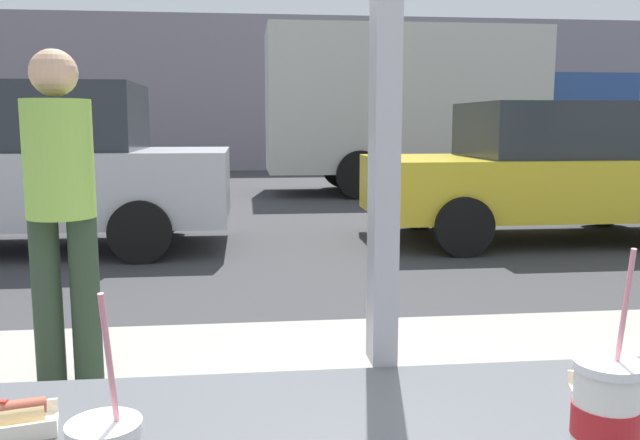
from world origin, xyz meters
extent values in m
plane|color=#38383A|center=(0.00, 8.00, 0.00)|extent=(60.00, 60.00, 0.00)
cube|color=#9E998E|center=(0.00, 1.60, 0.06)|extent=(16.00, 2.80, 0.13)
cube|color=#35373A|center=(0.00, 0.03, 0.92)|extent=(2.36, 0.02, 0.02)
cube|color=gray|center=(0.00, 19.06, 2.24)|extent=(28.00, 1.20, 4.48)
cylinder|color=white|center=(0.21, -0.41, 1.01)|extent=(0.09, 0.09, 0.16)
cylinder|color=red|center=(0.21, -0.41, 1.02)|extent=(0.09, 0.09, 0.04)
cylinder|color=black|center=(0.21, -0.41, 1.09)|extent=(0.08, 0.08, 0.01)
cylinder|color=white|center=(0.21, -0.41, 1.10)|extent=(0.09, 0.09, 0.01)
cylinder|color=pink|center=(0.22, -0.41, 1.16)|extent=(0.01, 0.04, 0.20)
cylinder|color=black|center=(-0.44, -0.47, 1.06)|extent=(0.07, 0.07, 0.01)
cylinder|color=white|center=(-0.44, -0.47, 1.07)|extent=(0.09, 0.09, 0.01)
cylinder|color=pink|center=(-0.42, -0.48, 1.14)|extent=(0.01, 0.04, 0.20)
cube|color=red|center=(-0.65, -0.17, 0.98)|extent=(0.01, 0.01, 0.01)
cube|color=#337A2D|center=(0.35, -0.14, 0.98)|extent=(0.01, 0.01, 0.01)
cube|color=red|center=(0.40, -0.16, 0.98)|extent=(0.02, 0.01, 0.01)
cube|color=#BCBCC1|center=(-2.75, 6.45, 0.71)|extent=(4.56, 1.75, 0.79)
cube|color=#282D33|center=(-2.62, 6.45, 1.47)|extent=(2.37, 1.54, 0.73)
cylinder|color=black|center=(-1.34, 7.33, 0.32)|extent=(0.64, 0.18, 0.64)
cylinder|color=black|center=(-1.34, 5.58, 0.32)|extent=(0.64, 0.18, 0.64)
cube|color=gold|center=(3.32, 6.45, 0.66)|extent=(4.20, 1.85, 0.68)
cube|color=#282D33|center=(3.51, 6.45, 1.33)|extent=(2.19, 1.63, 0.64)
cylinder|color=black|center=(4.62, 7.38, 0.32)|extent=(0.64, 0.18, 0.64)
cylinder|color=black|center=(2.02, 7.38, 0.32)|extent=(0.64, 0.18, 0.64)
cylinder|color=black|center=(2.02, 5.53, 0.32)|extent=(0.64, 0.18, 0.64)
cube|color=beige|center=(2.85, 12.02, 1.83)|extent=(5.35, 2.20, 2.76)
cube|color=navy|center=(6.32, 12.02, 1.40)|extent=(1.90, 2.10, 1.90)
cylinder|color=black|center=(6.32, 13.07, 0.45)|extent=(0.90, 0.24, 0.90)
cylinder|color=black|center=(6.32, 10.97, 0.45)|extent=(0.90, 0.24, 0.90)
cylinder|color=black|center=(1.84, 13.12, 0.45)|extent=(0.90, 0.24, 0.90)
cylinder|color=black|center=(1.84, 10.92, 0.45)|extent=(0.90, 0.24, 0.90)
cylinder|color=#283727|center=(-1.24, 2.06, 0.55)|extent=(0.14, 0.14, 0.84)
cylinder|color=#283727|center=(-1.06, 2.06, 0.55)|extent=(0.14, 0.14, 0.84)
cylinder|color=#85B047|center=(-1.15, 2.06, 1.25)|extent=(0.32, 0.32, 0.56)
sphere|color=tan|center=(-1.15, 2.06, 1.65)|extent=(0.22, 0.22, 0.22)
camera|label=1|loc=(-0.27, -1.21, 1.42)|focal=37.31mm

